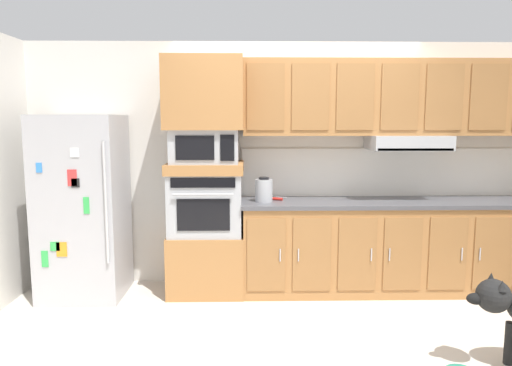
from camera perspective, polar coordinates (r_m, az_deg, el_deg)
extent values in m
plane|color=beige|center=(4.24, 6.10, -16.23)|extent=(9.60, 9.60, 0.00)
cube|color=silver|center=(5.01, 4.71, 2.29)|extent=(6.20, 0.12, 2.50)
cube|color=#ADADB2|center=(4.87, -20.14, -2.70)|extent=(0.76, 0.70, 1.76)
cylinder|color=silver|center=(4.41, -17.69, -2.31)|extent=(0.02, 0.02, 1.10)
cube|color=white|center=(4.45, -21.07, 3.46)|extent=(0.08, 0.01, 0.08)
cube|color=green|center=(4.48, -19.80, -2.57)|extent=(0.05, 0.01, 0.15)
cube|color=orange|center=(4.65, -22.42, -7.42)|extent=(0.09, 0.01, 0.13)
cube|color=red|center=(4.48, -21.32, 0.58)|extent=(0.08, 0.01, 0.15)
cube|color=green|center=(4.73, -24.14, -8.38)|extent=(0.06, 0.01, 0.15)
cube|color=green|center=(4.66, -23.09, -7.06)|extent=(0.08, 0.01, 0.08)
cube|color=black|center=(4.48, -20.97, 0.01)|extent=(0.07, 0.01, 0.08)
cube|color=#337FDB|center=(4.58, -24.73, 1.69)|extent=(0.05, 0.01, 0.09)
cube|color=#A8703D|center=(4.83, -5.95, -9.44)|extent=(0.74, 0.62, 0.60)
cube|color=#A8AAAF|center=(4.69, -6.05, -2.41)|extent=(0.70, 0.58, 0.60)
cube|color=black|center=(4.41, -6.37, -3.84)|extent=(0.49, 0.01, 0.30)
cube|color=black|center=(4.36, -6.43, 0.02)|extent=(0.59, 0.01, 0.09)
cylinder|color=#A8AAAF|center=(4.35, -6.43, -1.39)|extent=(0.56, 0.02, 0.02)
cube|color=#A8703D|center=(4.64, -6.11, 1.85)|extent=(0.74, 0.62, 0.10)
cube|color=#A8AAAF|center=(4.62, -6.15, 4.44)|extent=(0.64, 0.53, 0.32)
cube|color=black|center=(4.36, -7.39, 4.23)|extent=(0.35, 0.01, 0.22)
cube|color=black|center=(4.34, -3.49, 4.27)|extent=(0.13, 0.01, 0.24)
cube|color=#A8703D|center=(4.62, -6.24, 10.64)|extent=(0.74, 0.62, 0.68)
cube|color=#A8703D|center=(4.99, 16.17, -7.46)|extent=(3.01, 0.60, 0.88)
cube|color=#9A6738|center=(4.48, 1.25, -8.66)|extent=(0.36, 0.01, 0.70)
cylinder|color=#BCBCC1|center=(4.47, 2.93, -8.70)|extent=(0.01, 0.01, 0.12)
cube|color=#9A6738|center=(4.51, 6.77, -8.58)|extent=(0.36, 0.01, 0.70)
cylinder|color=#BCBCC1|center=(4.48, 5.15, -8.66)|extent=(0.01, 0.01, 0.12)
cube|color=#9A6738|center=(4.59, 12.14, -8.42)|extent=(0.36, 0.01, 0.70)
cylinder|color=#BCBCC1|center=(4.61, 13.76, -8.41)|extent=(0.01, 0.01, 0.12)
cube|color=#9A6738|center=(4.71, 17.29, -8.19)|extent=(0.36, 0.01, 0.70)
cylinder|color=#BCBCC1|center=(4.66, 15.83, -8.31)|extent=(0.01, 0.01, 0.12)
cube|color=#9A6738|center=(4.86, 22.15, -7.92)|extent=(0.36, 0.01, 0.70)
cylinder|color=#BCBCC1|center=(4.90, 23.62, -7.88)|extent=(0.01, 0.01, 0.12)
cube|color=#9A6738|center=(5.04, 26.68, -7.62)|extent=(0.36, 0.01, 0.70)
cylinder|color=#BCBCC1|center=(4.97, 25.43, -7.76)|extent=(0.01, 0.01, 0.12)
cube|color=#4C4C51|center=(4.90, 16.37, -2.25)|extent=(3.05, 0.64, 0.04)
cube|color=silver|center=(5.13, 15.52, 1.27)|extent=(3.05, 0.02, 0.50)
cube|color=#A8703D|center=(4.96, 16.36, 9.82)|extent=(3.01, 0.34, 0.74)
cube|color=#A8AAAF|center=(4.93, 17.83, 4.66)|extent=(0.76, 0.48, 0.14)
cube|color=black|center=(4.73, 18.66, 3.85)|extent=(0.72, 0.04, 0.02)
cube|color=#9A6738|center=(4.56, 1.17, 10.34)|extent=(0.36, 0.01, 0.63)
cube|color=#9A6738|center=(4.60, 6.61, 10.27)|extent=(0.36, 0.01, 0.63)
cube|color=#9A6738|center=(4.68, 11.92, 10.12)|extent=(0.36, 0.01, 0.63)
cube|color=#9A6738|center=(4.79, 17.00, 9.89)|extent=(0.36, 0.01, 0.63)
cube|color=#9A6738|center=(4.94, 21.81, 9.60)|extent=(0.36, 0.01, 0.63)
cube|color=#9A6738|center=(5.12, 26.30, 9.27)|extent=(0.36, 0.01, 0.63)
cylinder|color=red|center=(4.70, 2.62, -1.93)|extent=(0.10, 0.07, 0.03)
cylinder|color=silver|center=(4.80, 3.08, -1.73)|extent=(0.11, 0.06, 0.01)
cylinder|color=#A8AAAF|center=(4.60, 0.96, -0.91)|extent=(0.17, 0.17, 0.22)
cylinder|color=black|center=(4.59, 0.96, 0.57)|extent=(0.10, 0.10, 0.02)
sphere|color=black|center=(3.66, 26.74, -12.07)|extent=(0.23, 0.23, 0.23)
ellipsoid|color=black|center=(3.62, 25.03, -12.54)|extent=(0.13, 0.09, 0.08)
cone|color=black|center=(3.57, 27.59, -10.93)|extent=(0.06, 0.06, 0.07)
cone|color=black|center=(3.70, 26.51, -10.19)|extent=(0.06, 0.06, 0.07)
cylinder|color=black|center=(3.93, 28.23, -16.68)|extent=(0.06, 0.06, 0.31)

